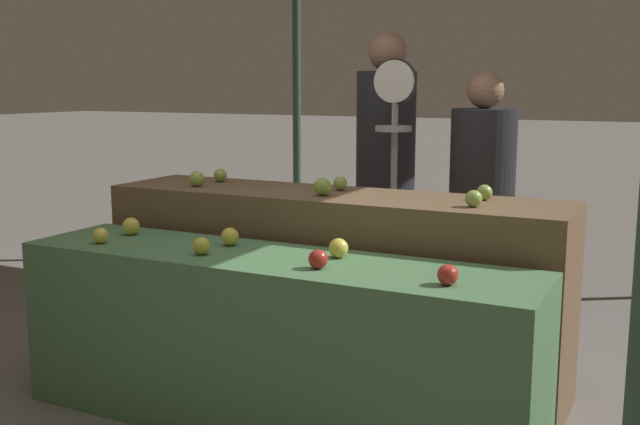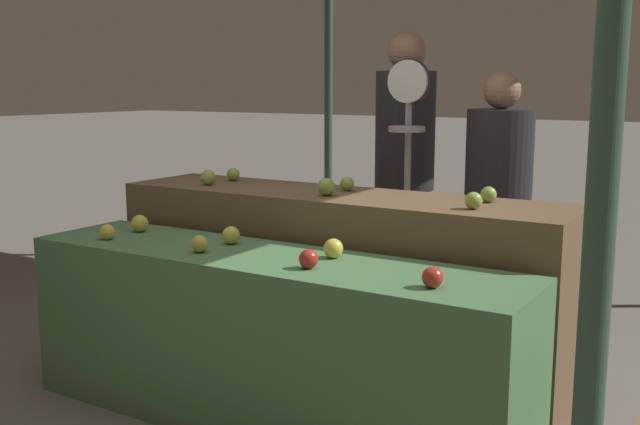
# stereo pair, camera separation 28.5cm
# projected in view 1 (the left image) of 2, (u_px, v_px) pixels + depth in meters

# --- Properties ---
(ground_plane) EXTENTS (60.00, 60.00, 0.00)m
(ground_plane) POSITION_uv_depth(u_px,v_px,m) (271.00, 425.00, 3.29)
(ground_plane) COLOR slate
(display_counter_front) EXTENTS (2.31, 0.55, 0.76)m
(display_counter_front) POSITION_uv_depth(u_px,v_px,m) (270.00, 342.00, 3.23)
(display_counter_front) COLOR #4C7A4C
(display_counter_front) RESTS_ON ground_plane
(display_counter_back) EXTENTS (2.31, 0.55, 0.96)m
(display_counter_back) POSITION_uv_depth(u_px,v_px,m) (331.00, 288.00, 3.74)
(display_counter_back) COLOR brown
(display_counter_back) RESTS_ON ground_plane
(apple_front_0) EXTENTS (0.07, 0.07, 0.07)m
(apple_front_0) POSITION_uv_depth(u_px,v_px,m) (100.00, 236.00, 3.42)
(apple_front_0) COLOR yellow
(apple_front_0) RESTS_ON display_counter_front
(apple_front_1) EXTENTS (0.08, 0.08, 0.08)m
(apple_front_1) POSITION_uv_depth(u_px,v_px,m) (201.00, 246.00, 3.19)
(apple_front_1) COLOR gold
(apple_front_1) RESTS_ON display_counter_front
(apple_front_2) EXTENTS (0.08, 0.08, 0.08)m
(apple_front_2) POSITION_uv_depth(u_px,v_px,m) (318.00, 259.00, 2.94)
(apple_front_2) COLOR #AD281E
(apple_front_2) RESTS_ON display_counter_front
(apple_front_3) EXTENTS (0.08, 0.08, 0.08)m
(apple_front_3) POSITION_uv_depth(u_px,v_px,m) (448.00, 275.00, 2.70)
(apple_front_3) COLOR #B72D23
(apple_front_3) RESTS_ON display_counter_front
(apple_front_4) EXTENTS (0.08, 0.08, 0.08)m
(apple_front_4) POSITION_uv_depth(u_px,v_px,m) (131.00, 226.00, 3.61)
(apple_front_4) COLOR yellow
(apple_front_4) RESTS_ON display_counter_front
(apple_front_5) EXTENTS (0.08, 0.08, 0.08)m
(apple_front_5) POSITION_uv_depth(u_px,v_px,m) (230.00, 237.00, 3.37)
(apple_front_5) COLOR yellow
(apple_front_5) RESTS_ON display_counter_front
(apple_front_6) EXTENTS (0.08, 0.08, 0.08)m
(apple_front_6) POSITION_uv_depth(u_px,v_px,m) (338.00, 248.00, 3.13)
(apple_front_6) COLOR yellow
(apple_front_6) RESTS_ON display_counter_front
(apple_back_0) EXTENTS (0.08, 0.08, 0.08)m
(apple_back_0) POSITION_uv_depth(u_px,v_px,m) (197.00, 179.00, 3.89)
(apple_back_0) COLOR #8EB247
(apple_back_0) RESTS_ON display_counter_back
(apple_back_1) EXTENTS (0.09, 0.09, 0.09)m
(apple_back_1) POSITION_uv_depth(u_px,v_px,m) (323.00, 187.00, 3.57)
(apple_back_1) COLOR #84AD3D
(apple_back_1) RESTS_ON display_counter_back
(apple_back_2) EXTENTS (0.07, 0.07, 0.07)m
(apple_back_2) POSITION_uv_depth(u_px,v_px,m) (474.00, 199.00, 3.23)
(apple_back_2) COLOR #8EB247
(apple_back_2) RESTS_ON display_counter_back
(apple_back_3) EXTENTS (0.07, 0.07, 0.07)m
(apple_back_3) POSITION_uv_depth(u_px,v_px,m) (220.00, 175.00, 4.08)
(apple_back_3) COLOR #8EB247
(apple_back_3) RESTS_ON display_counter_back
(apple_back_4) EXTENTS (0.07, 0.07, 0.07)m
(apple_back_4) POSITION_uv_depth(u_px,v_px,m) (340.00, 183.00, 3.74)
(apple_back_4) COLOR #8EB247
(apple_back_4) RESTS_ON display_counter_back
(apple_back_5) EXTENTS (0.07, 0.07, 0.07)m
(apple_back_5) POSITION_uv_depth(u_px,v_px,m) (484.00, 192.00, 3.42)
(apple_back_5) COLOR #8EB247
(apple_back_5) RESTS_ON display_counter_back
(produce_scale) EXTENTS (0.25, 0.20, 1.62)m
(produce_scale) POSITION_uv_depth(u_px,v_px,m) (394.00, 143.00, 4.14)
(produce_scale) COLOR #99999E
(produce_scale) RESTS_ON ground_plane
(person_vendor_at_scale) EXTENTS (0.38, 0.38, 1.55)m
(person_vendor_at_scale) POSITION_uv_depth(u_px,v_px,m) (482.00, 191.00, 4.23)
(person_vendor_at_scale) COLOR #2D2D38
(person_vendor_at_scale) RESTS_ON ground_plane
(person_customer_left) EXTENTS (0.43, 0.43, 1.80)m
(person_customer_left) POSITION_uv_depth(u_px,v_px,m) (386.00, 156.00, 4.67)
(person_customer_left) COLOR #2D2D38
(person_customer_left) RESTS_ON ground_plane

